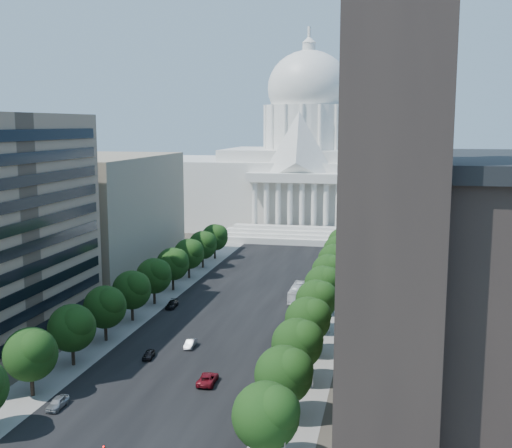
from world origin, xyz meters
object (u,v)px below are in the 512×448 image
Objects in this scene: car_silver at (190,344)px; car_parked at (58,403)px; car_dark_a at (149,355)px; car_red at (208,379)px; city_bus at (298,293)px; car_dark_b at (172,305)px.

car_parked reaches higher than car_silver.
car_red reaches higher than car_dark_a.
car_dark_b is at bearing -154.74° from city_bus.
car_dark_a is 0.94× the size of car_silver.
car_red is 0.47× the size of city_bus.
car_red is 1.24× the size of car_parked.
car_dark_a is 44.56m from city_bus.
car_red reaches higher than car_dark_b.
car_dark_b is at bearing -65.60° from car_red.
car_red is (7.29, -14.42, 0.09)m from car_silver.
car_dark_a is 0.33× the size of city_bus.
car_dark_b reaches higher than car_silver.
car_red reaches higher than car_silver.
car_dark_b is 48.98m from car_parked.
car_red is at bearing 33.68° from car_parked.
city_bus is (6.40, 48.38, 0.86)m from car_red.
car_parked is (-5.20, -20.16, 0.10)m from car_dark_a.
car_dark_a is 0.70× the size of car_red.
city_bus is at bearing 21.78° from car_dark_b.
car_dark_b is at bearing 95.57° from car_dark_a.
car_parked is (0.92, -48.97, 0.06)m from car_dark_b.
car_silver is at bearing 67.82° from car_parked.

